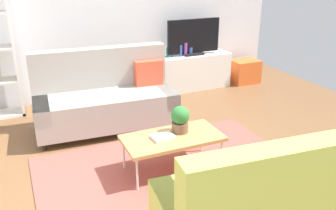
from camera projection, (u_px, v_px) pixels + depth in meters
name	position (u px, v px, depth m)	size (l,w,h in m)	color
ground_plane	(170.00, 170.00, 4.14)	(7.68, 7.68, 0.00)	brown
wall_far	(102.00, 11.00, 5.98)	(6.40, 0.12, 2.90)	silver
area_rug	(176.00, 179.00, 3.96)	(2.90, 2.20, 0.01)	#9E4C42
couch_beige	(106.00, 98.00, 5.06)	(1.95, 0.95, 1.10)	gray
couch_green	(277.00, 201.00, 2.89)	(1.96, 1.00, 1.10)	#C1CC51
coffee_table	(172.00, 139.00, 4.01)	(1.10, 0.56, 0.42)	#B7844C
tv_console	(192.00, 71.00, 6.69)	(1.40, 0.44, 0.64)	silver
tv	(194.00, 38.00, 6.44)	(1.00, 0.20, 0.64)	black
storage_trunk	(245.00, 71.00, 7.05)	(0.52, 0.40, 0.44)	orange
potted_plant	(180.00, 119.00, 4.05)	(0.21, 0.21, 0.31)	brown
table_book_0	(163.00, 137.00, 3.95)	(0.24, 0.18, 0.03)	silver
vase_0	(162.00, 53.00, 6.37)	(0.08, 0.08, 0.15)	#B24C4C
vase_1	(169.00, 52.00, 6.42)	(0.12, 0.12, 0.15)	#33B29E
bottle_0	(181.00, 51.00, 6.40)	(0.04, 0.04, 0.20)	#3359B2
bottle_1	(186.00, 49.00, 6.43)	(0.05, 0.05, 0.23)	purple
bottle_2	(191.00, 51.00, 6.49)	(0.06, 0.06, 0.14)	#3359B2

